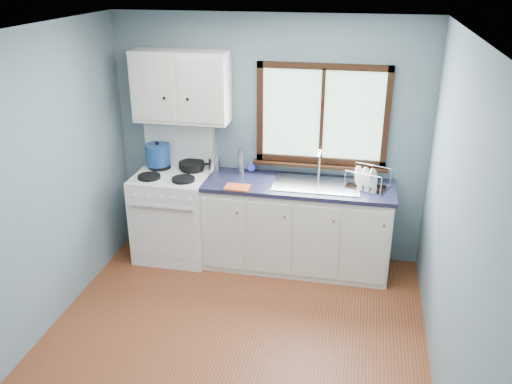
% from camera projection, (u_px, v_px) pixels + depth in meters
% --- Properties ---
extents(floor, '(3.20, 3.60, 0.02)m').
position_uv_depth(floor, '(228.00, 353.00, 4.41)').
color(floor, brown).
rests_on(floor, ground).
extents(ceiling, '(3.20, 3.60, 0.02)m').
position_uv_depth(ceiling, '(220.00, 34.00, 3.43)').
color(ceiling, white).
rests_on(ceiling, wall_back).
extents(wall_back, '(3.20, 0.02, 2.50)m').
position_uv_depth(wall_back, '(269.00, 140.00, 5.55)').
color(wall_back, slate).
rests_on(wall_back, ground).
extents(wall_left, '(0.02, 3.60, 2.50)m').
position_uv_depth(wall_left, '(24.00, 196.00, 4.21)').
color(wall_left, slate).
rests_on(wall_left, ground).
extents(wall_right, '(0.02, 3.60, 2.50)m').
position_uv_depth(wall_right, '(457.00, 234.00, 3.62)').
color(wall_right, slate).
rests_on(wall_right, ground).
extents(gas_range, '(0.76, 0.69, 1.36)m').
position_uv_depth(gas_range, '(174.00, 212.00, 5.72)').
color(gas_range, white).
rests_on(gas_range, floor).
extents(base_cabinets, '(1.85, 0.60, 0.88)m').
position_uv_depth(base_cabinets, '(297.00, 230.00, 5.53)').
color(base_cabinets, silver).
rests_on(base_cabinets, floor).
extents(countertop, '(1.89, 0.64, 0.04)m').
position_uv_depth(countertop, '(298.00, 185.00, 5.34)').
color(countertop, black).
rests_on(countertop, base_cabinets).
extents(sink, '(0.84, 0.46, 0.44)m').
position_uv_depth(sink, '(316.00, 191.00, 5.32)').
color(sink, silver).
rests_on(sink, countertop).
extents(window, '(1.36, 0.10, 1.03)m').
position_uv_depth(window, '(322.00, 122.00, 5.33)').
color(window, '#9EC6A8').
rests_on(window, wall_back).
extents(upper_cabinets, '(0.95, 0.35, 0.70)m').
position_uv_depth(upper_cabinets, '(181.00, 87.00, 5.33)').
color(upper_cabinets, silver).
rests_on(upper_cabinets, wall_back).
extents(skillet, '(0.43, 0.34, 0.05)m').
position_uv_depth(skillet, '(192.00, 165.00, 5.63)').
color(skillet, black).
rests_on(skillet, gas_range).
extents(stockpot, '(0.29, 0.29, 0.25)m').
position_uv_depth(stockpot, '(158.00, 154.00, 5.67)').
color(stockpot, navy).
rests_on(stockpot, gas_range).
extents(utensil_crock, '(0.16, 0.16, 0.39)m').
position_uv_depth(utensil_crock, '(215.00, 164.00, 5.60)').
color(utensil_crock, silver).
rests_on(utensil_crock, countertop).
extents(thermos, '(0.08, 0.08, 0.26)m').
position_uv_depth(thermos, '(241.00, 161.00, 5.53)').
color(thermos, silver).
rests_on(thermos, countertop).
extents(soap_bottle, '(0.10, 0.10, 0.23)m').
position_uv_depth(soap_bottle, '(251.00, 162.00, 5.57)').
color(soap_bottle, blue).
rests_on(soap_bottle, countertop).
extents(dish_towel, '(0.24, 0.18, 0.02)m').
position_uv_depth(dish_towel, '(237.00, 187.00, 5.22)').
color(dish_towel, '#CA4D20').
rests_on(dish_towel, countertop).
extents(dish_rack, '(0.46, 0.40, 0.20)m').
position_uv_depth(dish_rack, '(367.00, 182.00, 5.23)').
color(dish_rack, silver).
rests_on(dish_rack, countertop).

